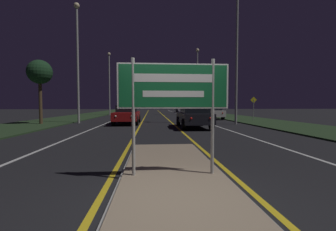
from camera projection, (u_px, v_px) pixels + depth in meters
ground_plane at (181, 204)px, 3.43m from camera, size 160.00×160.00×0.00m
median_island at (173, 177)px, 4.61m from camera, size 2.20×7.13×0.10m
verge_left at (62, 120)px, 22.66m from camera, size 5.00×100.00×0.08m
verge_right at (244, 119)px, 24.06m from camera, size 5.00×100.00×0.08m
centre_line_yellow_left at (145, 117)px, 28.24m from camera, size 0.12×70.00×0.01m
centre_line_yellow_right at (165, 117)px, 28.43m from camera, size 0.12×70.00×0.01m
lane_line_white_left at (121, 117)px, 28.03m from camera, size 0.12×70.00×0.01m
lane_line_white_right at (188, 117)px, 28.65m from camera, size 0.12×70.00×0.01m
edge_line_white_left at (97, 117)px, 27.81m from camera, size 0.10×70.00×0.01m
edge_line_white_right at (211, 117)px, 28.87m from camera, size 0.10×70.00×0.01m
highway_sign at (173, 92)px, 4.53m from camera, size 2.25×0.07×2.36m
streetlight_left_near at (77, 51)px, 18.40m from camera, size 0.47×0.47×9.83m
streetlight_left_far at (109, 78)px, 33.26m from camera, size 0.45×0.45×9.26m
streetlight_right_near at (237, 28)px, 17.29m from camera, size 0.58×0.58×11.36m
streetlight_right_far at (197, 73)px, 33.39m from camera, size 0.51×0.51×9.88m
car_receding_0 at (194, 116)px, 14.93m from camera, size 1.93×4.49×1.45m
car_receding_1 at (211, 112)px, 24.35m from camera, size 1.99×4.69×1.44m
car_receding_2 at (189, 110)px, 36.11m from camera, size 1.84×4.66×1.41m
car_receding_3 at (181, 108)px, 45.05m from camera, size 1.90×4.31×1.56m
car_approaching_0 at (127, 114)px, 18.03m from camera, size 1.93×4.75×1.50m
warning_sign at (254, 106)px, 21.09m from camera, size 0.60×0.06×2.21m
roadside_palm_left at (40, 73)px, 17.02m from camera, size 1.81×1.81×4.85m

